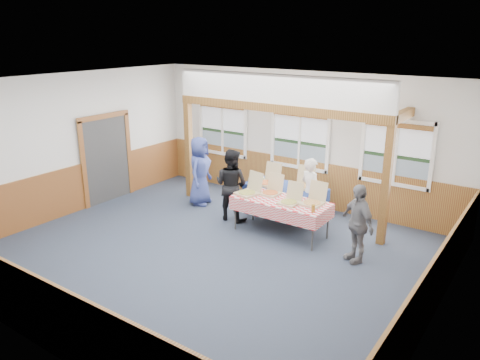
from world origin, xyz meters
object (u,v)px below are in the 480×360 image
object	(u,v)px
table_left	(285,189)
table_right	(281,202)
man_blue	(200,171)
person_grey	(357,223)
woman_black	(231,185)
woman_white	(310,192)

from	to	relation	value
table_left	table_right	xyz separation A→B (m)	(0.37, -0.83, 0.01)
table_right	man_blue	distance (m)	2.58
person_grey	table_left	bearing A→B (deg)	-172.86
person_grey	woman_black	bearing A→B (deg)	-151.84
table_left	person_grey	xyz separation A→B (m)	(2.10, -1.07, 0.04)
woman_black	woman_white	bearing A→B (deg)	-159.10
man_blue	person_grey	distance (m)	4.32
table_left	man_blue	size ratio (longest dim) A/B	1.16
woman_black	person_grey	bearing A→B (deg)	170.74
woman_white	woman_black	world-z (taller)	woman_black
woman_white	person_grey	bearing A→B (deg)	167.99
person_grey	woman_white	bearing A→B (deg)	179.04
woman_black	man_blue	xyz separation A→B (m)	(-1.21, 0.37, 0.03)
woman_white	man_blue	bearing A→B (deg)	30.05
woman_white	person_grey	size ratio (longest dim) A/B	1.02
man_blue	woman_white	bearing A→B (deg)	-99.26
table_right	person_grey	size ratio (longest dim) A/B	1.41
woman_white	man_blue	size ratio (longest dim) A/B	0.90
table_left	woman_black	distance (m)	1.22
table_left	woman_white	distance (m)	0.63
woman_white	table_right	bearing A→B (deg)	94.78
table_left	person_grey	distance (m)	2.35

